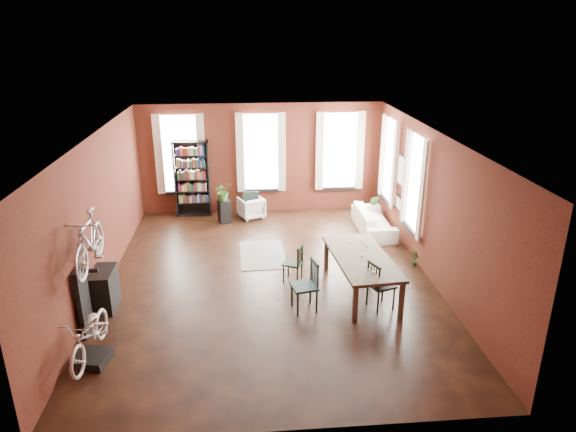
{
  "coord_description": "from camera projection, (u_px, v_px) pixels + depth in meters",
  "views": [
    {
      "loc": [
        -0.47,
        -10.07,
        5.24
      ],
      "look_at": [
        0.45,
        0.6,
        1.25
      ],
      "focal_mm": 32.0,
      "sensor_mm": 36.0,
      "label": 1
    }
  ],
  "objects": [
    {
      "name": "bike_wall_rack",
      "position": [
        84.0,
        301.0,
        9.09
      ],
      "size": [
        0.16,
        0.6,
        1.3
      ],
      "primitive_type": "cube",
      "color": "black",
      "rests_on": "ground"
    },
    {
      "name": "bicycle_floor",
      "position": [
        87.0,
        314.0,
        8.14
      ],
      "size": [
        0.62,
        0.88,
        1.59
      ],
      "primitive_type": "imported",
      "rotation": [
        0.0,
        0.0,
        -0.08
      ],
      "color": "beige",
      "rests_on": "bike_trainer"
    },
    {
      "name": "plant_stand",
      "position": [
        224.0,
        211.0,
        14.45
      ],
      "size": [
        0.41,
        0.41,
        0.64
      ],
      "primitive_type": "cube",
      "rotation": [
        0.0,
        0.0,
        0.34
      ],
      "color": "black",
      "rests_on": "ground"
    },
    {
      "name": "bookshelf",
      "position": [
        192.0,
        179.0,
        14.74
      ],
      "size": [
        1.0,
        0.32,
        2.2
      ],
      "primitive_type": "cube",
      "color": "black",
      "rests_on": "ground"
    },
    {
      "name": "dining_chair_a",
      "position": [
        304.0,
        286.0,
        9.91
      ],
      "size": [
        0.56,
        0.56,
        1.03
      ],
      "primitive_type": "cube",
      "rotation": [
        0.0,
        0.0,
        -1.37
      ],
      "color": "#173232",
      "rests_on": "ground"
    },
    {
      "name": "cream_sofa",
      "position": [
        374.0,
        217.0,
        13.79
      ],
      "size": [
        0.61,
        2.08,
        0.81
      ],
      "primitive_type": "imported",
      "rotation": [
        0.0,
        0.0,
        1.57
      ],
      "color": "beige",
      "rests_on": "ground"
    },
    {
      "name": "console_table",
      "position": [
        105.0,
        289.0,
        10.03
      ],
      "size": [
        0.4,
        0.8,
        0.8
      ],
      "primitive_type": "cube",
      "color": "black",
      "rests_on": "ground"
    },
    {
      "name": "white_armchair",
      "position": [
        251.0,
        207.0,
        14.79
      ],
      "size": [
        0.83,
        0.81,
        0.67
      ],
      "primitive_type": "imported",
      "rotation": [
        0.0,
        0.0,
        3.53
      ],
      "color": "silver",
      "rests_on": "ground"
    },
    {
      "name": "striped_rug",
      "position": [
        262.0,
        254.0,
        12.48
      ],
      "size": [
        1.12,
        1.74,
        0.01
      ],
      "primitive_type": "cube",
      "rotation": [
        0.0,
        0.0,
        0.03
      ],
      "color": "black",
      "rests_on": "ground"
    },
    {
      "name": "dining_chair_b",
      "position": [
        293.0,
        263.0,
        11.09
      ],
      "size": [
        0.51,
        0.51,
        0.84
      ],
      "primitive_type": "cube",
      "rotation": [
        0.0,
        0.0,
        -2.0
      ],
      "color": "black",
      "rests_on": "ground"
    },
    {
      "name": "plant_on_stand",
      "position": [
        223.0,
        193.0,
        14.29
      ],
      "size": [
        0.66,
        0.69,
        0.42
      ],
      "primitive_type": "imported",
      "rotation": [
        0.0,
        0.0,
        0.4
      ],
      "color": "#326026",
      "rests_on": "plant_stand"
    },
    {
      "name": "dining_chair_c",
      "position": [
        381.0,
        285.0,
        10.0
      ],
      "size": [
        0.59,
        0.59,
        0.99
      ],
      "primitive_type": "cube",
      "rotation": [
        0.0,
        0.0,
        1.94
      ],
      "color": "black",
      "rests_on": "ground"
    },
    {
      "name": "dining_table",
      "position": [
        361.0,
        274.0,
        10.61
      ],
      "size": [
        1.29,
        2.47,
        0.81
      ],
      "primitive_type": "cube",
      "rotation": [
        0.0,
        0.0,
        0.09
      ],
      "color": "brown",
      "rests_on": "ground"
    },
    {
      "name": "bike_trainer",
      "position": [
        92.0,
        359.0,
        8.47
      ],
      "size": [
        0.62,
        0.62,
        0.15
      ],
      "primitive_type": "cube",
      "rotation": [
        0.0,
        0.0,
        -0.22
      ],
      "color": "black",
      "rests_on": "ground"
    },
    {
      "name": "dining_chair_d",
      "position": [
        370.0,
        260.0,
        11.24
      ],
      "size": [
        0.43,
        0.43,
        0.82
      ],
      "primitive_type": "cube",
      "rotation": [
        0.0,
        0.0,
        1.72
      ],
      "color": "#183531",
      "rests_on": "ground"
    },
    {
      "name": "room",
      "position": [
        279.0,
        178.0,
        11.12
      ],
      "size": [
        9.0,
        9.04,
        3.22
      ],
      "color": "black",
      "rests_on": "ground"
    },
    {
      "name": "bicycle_hung",
      "position": [
        87.0,
        223.0,
        8.59
      ],
      "size": [
        0.47,
        1.0,
        1.66
      ],
      "primitive_type": "imported",
      "color": "#A5A8AD",
      "rests_on": "bike_wall_rack"
    },
    {
      "name": "plant_by_sofa",
      "position": [
        372.0,
        213.0,
        14.78
      ],
      "size": [
        0.58,
        0.79,
        0.31
      ],
      "primitive_type": "imported",
      "rotation": [
        0.0,
        0.0,
        -0.29
      ],
      "color": "#336126",
      "rests_on": "ground"
    },
    {
      "name": "plant_small",
      "position": [
        414.0,
        263.0,
        11.88
      ],
      "size": [
        0.39,
        0.46,
        0.15
      ],
      "primitive_type": "imported",
      "rotation": [
        0.0,
        0.0,
        0.52
      ],
      "color": "#2C5421",
      "rests_on": "ground"
    }
  ]
}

